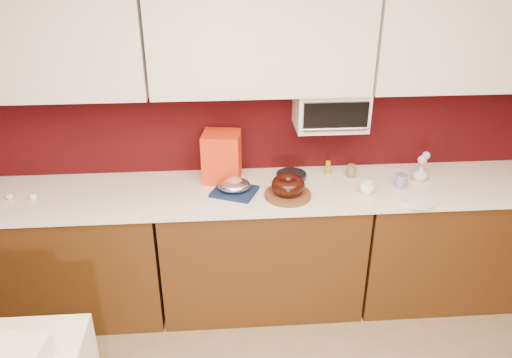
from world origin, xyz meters
The scene contains 28 objects.
wall_back centered at (0.00, 2.25, 1.25)m, with size 4.00×0.02×2.50m, color #380709.
base_cabinet_left centered at (-1.33, 1.94, 0.43)m, with size 1.31×0.58×0.86m, color #46280E.
base_cabinet_center centered at (0.00, 1.94, 0.43)m, with size 1.31×0.58×0.86m, color #46280E.
base_cabinet_right centered at (1.33, 1.94, 0.43)m, with size 1.31×0.58×0.86m, color #46280E.
countertop centered at (0.00, 1.94, 0.88)m, with size 4.00×0.62×0.04m, color white.
upper_cabinet_left centered at (-1.33, 2.08, 1.85)m, with size 1.31×0.33×0.70m, color white.
upper_cabinet_center centered at (0.00, 2.08, 1.85)m, with size 1.31×0.33×0.70m, color white.
upper_cabinet_right centered at (1.33, 2.08, 1.85)m, with size 1.31×0.33×0.70m, color white.
toaster_oven centered at (0.45, 2.10, 1.38)m, with size 0.45×0.30×0.25m, color white.
toaster_oven_door centered at (0.45, 1.94, 1.38)m, with size 0.40×0.02×0.18m, color black.
toaster_oven_handle centered at (0.45, 1.93, 1.30)m, with size 0.02×0.02×0.42m, color silver.
cake_base centered at (0.15, 1.82, 0.91)m, with size 0.29×0.29×0.03m, color brown.
bundt_cake centered at (0.15, 1.82, 0.98)m, with size 0.21×0.21×0.09m, color black.
navy_towel centered at (-0.18, 1.89, 0.91)m, with size 0.26×0.22×0.02m, color #122144.
foil_ham_nest centered at (-0.18, 1.89, 0.96)m, with size 0.21×0.17×0.08m, color silver.
roasted_ham centered at (-0.18, 1.89, 0.98)m, with size 0.11×0.09×0.07m, color #C16758.
pandoro_box centered at (-0.25, 2.10, 1.06)m, with size 0.24×0.22×0.33m, color red.
dark_pan centered at (0.21, 2.08, 0.92)m, with size 0.20×0.20×0.04m, color black.
coffee_mug centered at (0.65, 1.83, 0.94)m, with size 0.08×0.08×0.09m, color white.
blue_jar centered at (0.90, 1.90, 0.94)m, with size 0.07×0.07×0.09m, color navy.
flower_vase centered at (1.06, 1.98, 0.96)m, with size 0.08×0.08×0.12m, color silver.
flower_pink centered at (1.06, 1.98, 1.05)m, with size 0.06×0.06×0.06m, color pink.
flower_blue centered at (1.09, 2.00, 1.07)m, with size 0.05×0.05×0.05m, color #84B9D3.
china_plate centered at (0.94, 1.70, 0.91)m, with size 0.23×0.23×0.01m, color white.
amber_bottle centered at (0.46, 2.12, 0.95)m, with size 0.03×0.03×0.10m, color olive.
paper_cup centered at (0.61, 2.07, 0.94)m, with size 0.06×0.06×0.09m, color brown.
egg_left centered at (-1.57, 1.91, 0.92)m, with size 0.05×0.04×0.04m, color white.
egg_right centered at (-1.42, 1.90, 0.92)m, with size 0.05×0.04×0.04m, color white.
Camera 1 is at (-0.25, -0.90, 2.38)m, focal length 35.00 mm.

